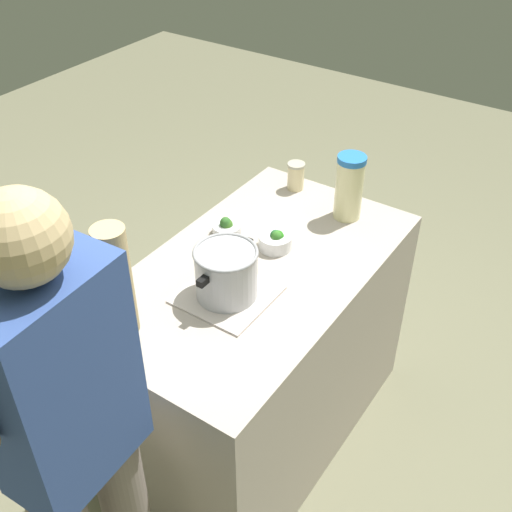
{
  "coord_description": "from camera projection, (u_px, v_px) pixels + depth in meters",
  "views": [
    {
      "loc": [
        1.47,
        1.0,
        2.28
      ],
      "look_at": [
        0.0,
        0.0,
        0.94
      ],
      "focal_mm": 44.07,
      "sensor_mm": 36.0,
      "label": 1
    }
  ],
  "objects": [
    {
      "name": "ground_plane",
      "position": [
        256.0,
        425.0,
        2.79
      ],
      "size": [
        8.0,
        8.0,
        0.0
      ],
      "primitive_type": "plane",
      "color": "#737156"
    },
    {
      "name": "broccoli_bowl_front",
      "position": [
        276.0,
        240.0,
        2.33
      ],
      "size": [
        0.13,
        0.13,
        0.08
      ],
      "color": "silver",
      "rests_on": "counter_slab"
    },
    {
      "name": "counter_slab",
      "position": [
        256.0,
        354.0,
        2.52
      ],
      "size": [
        1.29,
        0.74,
        0.89
      ],
      "primitive_type": "cube",
      "color": "#B2A499",
      "rests_on": "ground_plane"
    },
    {
      "name": "person_cook",
      "position": [
        79.0,
        450.0,
        1.58
      ],
      "size": [
        0.5,
        0.22,
        1.7
      ],
      "color": "gray",
      "rests_on": "ground_plane"
    },
    {
      "name": "dish_cloth",
      "position": [
        227.0,
        295.0,
        2.13
      ],
      "size": [
        0.29,
        0.3,
        0.01
      ],
      "primitive_type": "cube",
      "color": "beige",
      "rests_on": "counter_slab"
    },
    {
      "name": "lemonade_pitcher",
      "position": [
        349.0,
        187.0,
        2.44
      ],
      "size": [
        0.11,
        0.11,
        0.27
      ],
      "color": "beige",
      "rests_on": "counter_slab"
    },
    {
      "name": "cooking_pot",
      "position": [
        226.0,
        272.0,
        2.07
      ],
      "size": [
        0.28,
        0.22,
        0.18
      ],
      "color": "#B7B7BC",
      "rests_on": "dish_cloth"
    },
    {
      "name": "broccoli_bowl_center",
      "position": [
        227.0,
        228.0,
        2.41
      ],
      "size": [
        0.11,
        0.11,
        0.07
      ],
      "color": "silver",
      "rests_on": "counter_slab"
    },
    {
      "name": "mason_jar",
      "position": [
        296.0,
        176.0,
        2.66
      ],
      "size": [
        0.07,
        0.07,
        0.12
      ],
      "color": "beige",
      "rests_on": "counter_slab"
    }
  ]
}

